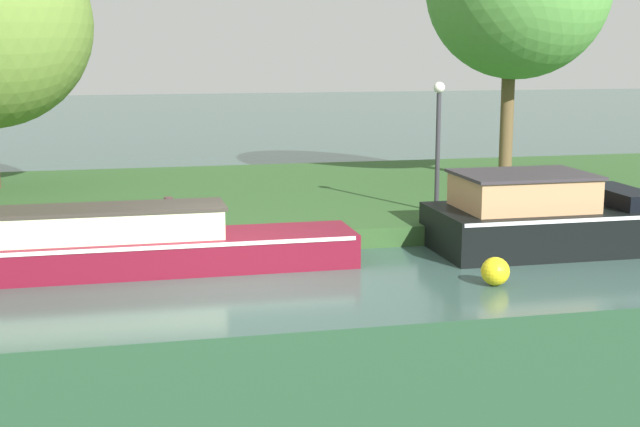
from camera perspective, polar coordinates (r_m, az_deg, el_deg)
ground_plane at (r=15.19m, az=-4.67°, el=-4.40°), size 120.00×120.00×0.00m
riverbank_far at (r=21.94m, az=-7.30°, el=0.77°), size 72.00×10.00×0.40m
black_barge at (r=17.93m, az=13.79°, el=-0.22°), size 4.18×2.33×1.53m
maroon_narrowboat at (r=16.12m, az=-16.37°, el=-1.95°), size 10.00×1.48×1.85m
lamp_post at (r=19.27m, az=7.54°, el=5.29°), size 0.24×0.24×2.78m
mooring_post_near at (r=17.57m, az=-9.61°, el=-0.02°), size 0.18×0.18×0.65m
channel_buoy at (r=15.18m, az=11.10°, el=-3.64°), size 0.48×0.48×0.48m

